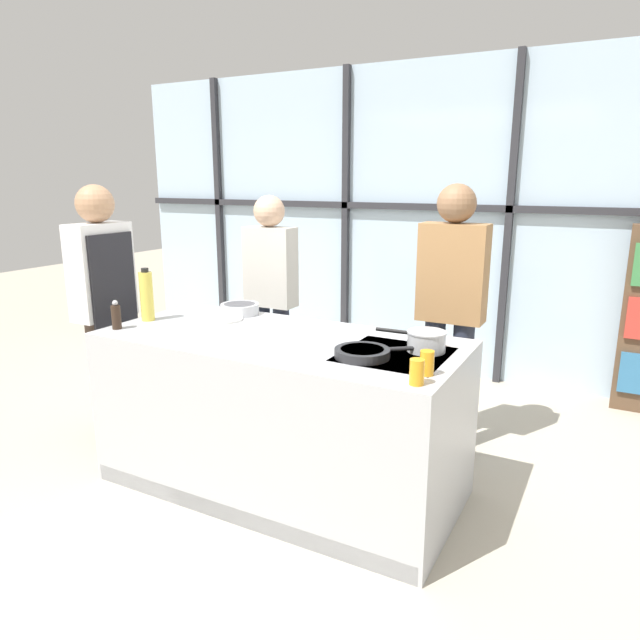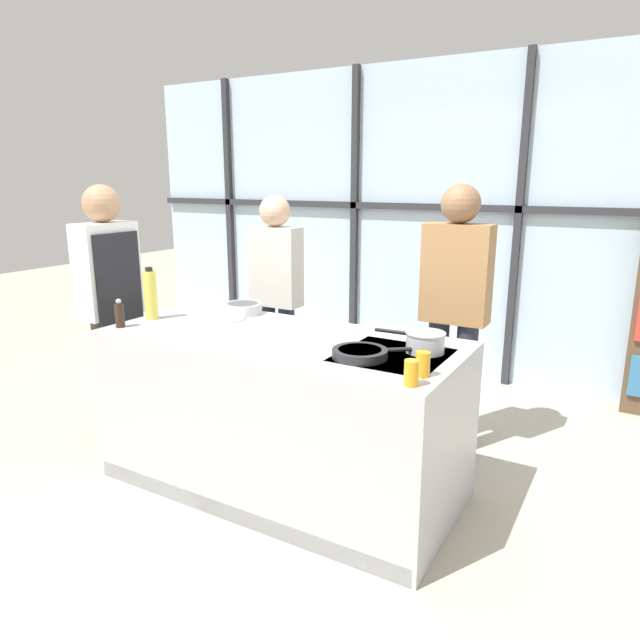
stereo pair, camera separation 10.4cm
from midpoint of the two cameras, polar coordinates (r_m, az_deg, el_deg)
ground_plane at (r=3.58m, az=-2.96°, el=-16.06°), size 18.00×18.00×0.00m
back_window_wall at (r=5.38m, az=11.67°, el=9.58°), size 6.40×0.10×2.80m
demo_island at (r=3.37m, az=-3.05°, el=-9.26°), size 2.06×0.93×0.93m
chef at (r=4.11m, az=-19.51°, el=2.20°), size 0.25×0.42×1.76m
spectator_far_left at (r=4.40m, az=-3.72°, el=3.16°), size 0.39×0.23×1.67m
spectator_center_left at (r=3.80m, az=14.11°, el=1.77°), size 0.43×0.25×1.76m
frying_pan at (r=2.85m, az=5.18°, el=-3.31°), size 0.43×0.37×0.04m
saucepan at (r=2.97m, az=11.42°, el=-2.12°), size 0.38×0.20×0.11m
white_plate at (r=3.64m, az=-8.57°, el=0.17°), size 0.24×0.24×0.01m
mixing_bowl at (r=3.78m, az=-6.93°, el=1.20°), size 0.25×0.25×0.07m
oil_bottle at (r=3.72m, az=-15.82°, el=2.45°), size 0.08×0.08×0.33m
pepper_grinder at (r=3.58m, az=-18.62°, el=0.51°), size 0.05×0.05×0.17m
juice_glass_near at (r=2.49m, az=10.31°, el=-5.25°), size 0.06×0.06×0.11m
juice_glass_far at (r=2.62m, az=11.37°, el=-4.35°), size 0.06×0.06×0.11m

